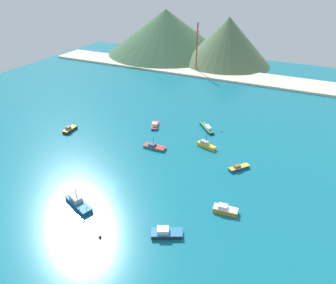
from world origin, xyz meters
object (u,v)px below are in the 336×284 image
(fishing_boat_3, at_px, (155,125))
(fishing_boat_2, at_px, (70,129))
(buoy_1, at_px, (222,131))
(fishing_boat_1, at_px, (239,168))
(fishing_boat_6, at_px, (206,145))
(fishing_boat_4, at_px, (225,210))
(buoy_0, at_px, (100,237))
(fishing_boat_5, at_px, (207,128))
(fishing_boat_8, at_px, (154,147))
(radio_tower, at_px, (197,47))
(fishing_boat_0, at_px, (166,233))
(fishing_boat_7, at_px, (78,203))

(fishing_boat_3, bearing_deg, fishing_boat_2, -148.39)
(buoy_1, bearing_deg, fishing_boat_1, -61.62)
(fishing_boat_6, bearing_deg, fishing_boat_3, 164.97)
(fishing_boat_4, xyz_separation_m, buoy_0, (-25.96, -22.55, -0.75))
(fishing_boat_3, bearing_deg, fishing_boat_5, 18.87)
(fishing_boat_8, bearing_deg, fishing_boat_2, -175.79)
(buoy_1, bearing_deg, buoy_0, -99.44)
(radio_tower, bearing_deg, fishing_boat_1, -61.73)
(fishing_boat_2, xyz_separation_m, fishing_boat_3, (30.12, 18.54, -0.09))
(fishing_boat_1, height_order, fishing_boat_5, fishing_boat_5)
(fishing_boat_2, distance_m, buoy_0, 62.11)
(fishing_boat_0, distance_m, fishing_boat_8, 43.15)
(buoy_1, bearing_deg, fishing_boat_3, -163.33)
(fishing_boat_1, distance_m, radio_tower, 111.10)
(fishing_boat_1, relative_size, fishing_boat_8, 0.83)
(fishing_boat_2, height_order, fishing_boat_4, fishing_boat_4)
(fishing_boat_3, relative_size, buoy_0, 8.76)
(fishing_boat_2, bearing_deg, fishing_boat_8, 4.21)
(radio_tower, bearing_deg, buoy_0, -78.89)
(fishing_boat_7, distance_m, radio_tower, 135.87)
(fishing_boat_0, height_order, fishing_boat_2, fishing_boat_2)
(fishing_boat_0, height_order, fishing_boat_7, fishing_boat_7)
(fishing_boat_3, bearing_deg, fishing_boat_8, -63.30)
(fishing_boat_3, bearing_deg, fishing_boat_6, -15.03)
(fishing_boat_0, bearing_deg, fishing_boat_7, -178.90)
(fishing_boat_4, bearing_deg, fishing_boat_5, 114.72)
(buoy_0, bearing_deg, fishing_boat_0, 28.32)
(fishing_boat_4, relative_size, fishing_boat_5, 0.75)
(fishing_boat_4, height_order, fishing_boat_8, fishing_boat_8)
(fishing_boat_0, distance_m, fishing_boat_7, 27.65)
(fishing_boat_1, bearing_deg, fishing_boat_8, 179.87)
(fishing_boat_6, xyz_separation_m, radio_tower, (-37.49, 87.99, 14.34))
(fishing_boat_1, relative_size, buoy_1, 9.90)
(fishing_boat_4, distance_m, fishing_boat_8, 40.37)
(fishing_boat_5, distance_m, fishing_boat_8, 26.28)
(fishing_boat_0, distance_m, fishing_boat_6, 46.04)
(fishing_boat_4, xyz_separation_m, radio_tower, (-53.79, 119.14, 14.41))
(fishing_boat_8, relative_size, radio_tower, 0.28)
(fishing_boat_2, relative_size, fishing_boat_3, 0.84)
(fishing_boat_7, xyz_separation_m, buoy_1, (24.30, 61.19, -0.82))
(fishing_boat_3, height_order, fishing_boat_7, fishing_boat_7)
(fishing_boat_1, xyz_separation_m, fishing_boat_8, (-32.07, 0.07, -0.03))
(fishing_boat_2, relative_size, fishing_boat_8, 0.79)
(fishing_boat_7, bearing_deg, fishing_boat_6, 64.02)
(fishing_boat_5, bearing_deg, fishing_boat_8, -119.52)
(fishing_boat_8, xyz_separation_m, buoy_0, (7.74, -44.77, -0.49))
(fishing_boat_4, xyz_separation_m, fishing_boat_8, (-33.70, 22.22, -0.26))
(fishing_boat_1, relative_size, fishing_boat_7, 0.65)
(fishing_boat_1, distance_m, fishing_boat_4, 22.21)
(fishing_boat_4, bearing_deg, fishing_boat_3, 137.63)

